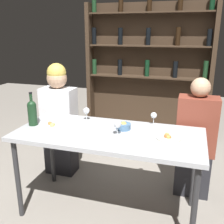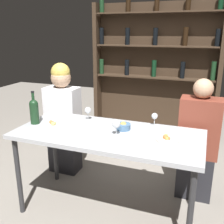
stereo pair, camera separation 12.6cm
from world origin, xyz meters
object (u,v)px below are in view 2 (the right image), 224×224
Objects in this scene: seated_person_left at (63,120)px; seated_person_right at (197,144)px; snack_bowl at (123,126)px; food_plate_0 at (167,139)px; wine_glass_1 at (116,124)px; wine_glass_2 at (155,117)px; food_plate_1 at (52,125)px; wine_bottle at (34,110)px; wine_glass_0 at (88,111)px.

seated_person_left reaches higher than seated_person_right.
snack_bowl is at bearing -25.77° from seated_person_left.
seated_person_left is (-1.24, 0.51, -0.15)m from food_plate_0.
seated_person_right is at bearing 41.34° from wine_glass_1.
food_plate_0 is (0.16, -0.29, -0.07)m from wine_glass_2.
food_plate_0 and food_plate_1 have the same top height.
wine_bottle reaches higher than food_plate_0.
snack_bowl is (-0.23, -0.19, -0.06)m from wine_glass_2.
wine_glass_2 is 0.10× the size of seated_person_right.
wine_bottle is at bearing -148.51° from wine_glass_0.
seated_person_left is (-0.03, 0.54, -0.27)m from wine_bottle.
seated_person_right is (1.47, -0.00, -0.08)m from seated_person_left.
wine_glass_1 is 0.90m from seated_person_right.
food_plate_0 is (1.21, 0.03, -0.12)m from wine_bottle.
wine_glass_2 is (0.63, 0.07, -0.01)m from wine_glass_0.
food_plate_0 is at bearing 6.09° from wine_glass_1.
wine_bottle is 0.61m from seated_person_left.
wine_bottle is 0.26× the size of seated_person_right.
wine_glass_0 is 0.83m from food_plate_0.
wine_glass_0 is at bearing 47.46° from food_plate_1.
wine_glass_0 is 1.08× the size of wine_glass_2.
wine_glass_1 is at bearing -95.22° from snack_bowl.
food_plate_1 is 1.39m from seated_person_right.
wine_glass_1 reaches higher than food_plate_0.
wine_bottle is 0.80m from wine_glass_1.
snack_bowl is at bearing 165.27° from food_plate_0.
wine_glass_0 is (0.42, 0.26, -0.03)m from wine_bottle.
food_plate_0 is 0.16× the size of seated_person_right.
food_plate_0 is 1.51× the size of snack_bowl.
snack_bowl is (0.63, 0.14, 0.02)m from food_plate_1.
seated_person_left is 1.47m from seated_person_right.
snack_bowl is (-0.40, 0.10, 0.02)m from food_plate_0.
wine_glass_1 is at bearing -1.14° from food_plate_1.
snack_bowl is at bearing 12.07° from food_plate_1.
food_plate_1 is at bearing -178.26° from food_plate_0.
wine_glass_1 is 0.11× the size of seated_person_right.
wine_glass_0 is at bearing 162.73° from snack_bowl.
food_plate_1 is at bearing 178.86° from wine_glass_1.
wine_glass_0 is 0.97× the size of wine_glass_1.
wine_glass_0 reaches higher than food_plate_1.
wine_glass_1 reaches higher than wine_glass_0.
wine_glass_2 is at bearing -150.32° from seated_person_right.
snack_bowl is at bearing -146.56° from seated_person_right.
wine_glass_1 is at bearing -126.29° from wine_glass_2.
food_plate_1 is (-1.03, -0.03, -0.00)m from food_plate_0.
snack_bowl is at bearing 84.78° from wine_glass_1.
wine_glass_0 reaches higher than wine_glass_2.
wine_glass_1 is at bearing -138.66° from seated_person_right.
food_plate_0 is 1.03m from food_plate_1.
wine_bottle is at bearing -178.57° from food_plate_0.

